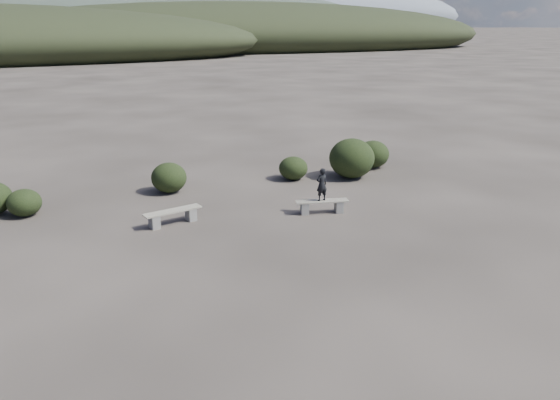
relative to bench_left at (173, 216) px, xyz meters
name	(u,v)px	position (x,y,z in m)	size (l,w,h in m)	color
ground	(344,294)	(2.60, -5.68, -0.26)	(1200.00, 1200.00, 0.00)	#2B2621
bench_left	(173,216)	(0.00, 0.00, 0.00)	(1.77, 0.76, 0.43)	slate
bench_right	(322,205)	(4.47, -0.73, -0.01)	(1.67, 0.71, 0.41)	slate
seated_person	(322,185)	(4.45, -0.72, 0.66)	(0.37, 0.25, 1.03)	black
shrub_a	(24,203)	(-4.04, 2.42, 0.15)	(1.02, 1.02, 0.83)	black
shrub_b	(169,178)	(0.52, 3.22, 0.26)	(1.22, 1.22, 1.04)	black
shrub_c	(293,168)	(5.15, 3.12, 0.17)	(1.09, 1.09, 0.87)	black
shrub_d	(352,158)	(7.31, 2.55, 0.49)	(1.71, 1.71, 1.50)	black
shrub_e	(373,154)	(8.87, 3.60, 0.28)	(1.31, 1.31, 1.09)	black
mountain_ridges	(45,13)	(-4.88, 333.38, 10.57)	(500.00, 400.00, 56.00)	black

